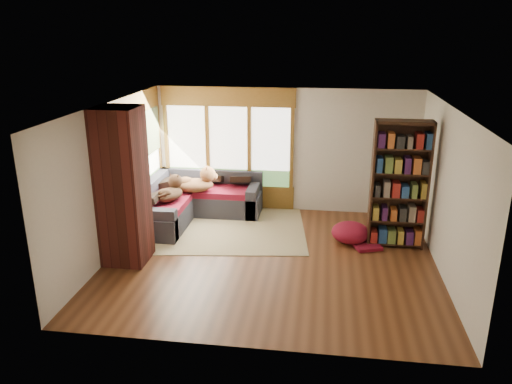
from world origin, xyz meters
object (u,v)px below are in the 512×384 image
(brick_chimney, at_px, (123,187))
(dog_tan, at_px, (197,182))
(pouf, at_px, (350,232))
(sectional_sofa, at_px, (186,204))
(bookshelf, at_px, (399,185))
(dog_brindle, at_px, (171,191))
(area_rug, at_px, (215,226))

(brick_chimney, distance_m, dog_tan, 2.28)
(brick_chimney, distance_m, pouf, 4.11)
(sectional_sofa, xyz_separation_m, bookshelf, (4.09, -0.82, 0.84))
(sectional_sofa, relative_size, dog_brindle, 2.76)
(area_rug, distance_m, bookshelf, 3.61)
(bookshelf, relative_size, pouf, 3.31)
(brick_chimney, xyz_separation_m, sectional_sofa, (0.45, 2.05, -1.00))
(brick_chimney, height_order, area_rug, brick_chimney)
(pouf, relative_size, dog_tan, 0.76)
(area_rug, height_order, dog_brindle, dog_brindle)
(dog_tan, distance_m, dog_brindle, 0.68)
(area_rug, height_order, bookshelf, bookshelf)
(sectional_sofa, height_order, area_rug, sectional_sofa)
(brick_chimney, relative_size, dog_tan, 2.85)
(area_rug, relative_size, dog_tan, 3.83)
(bookshelf, bearing_deg, brick_chimney, -164.92)
(sectional_sofa, bearing_deg, pouf, -12.13)
(pouf, height_order, dog_tan, dog_tan)
(brick_chimney, height_order, sectional_sofa, brick_chimney)
(sectional_sofa, distance_m, area_rug, 0.85)
(area_rug, bearing_deg, bookshelf, -7.02)
(sectional_sofa, height_order, bookshelf, bookshelf)
(brick_chimney, xyz_separation_m, dog_tan, (0.69, 2.11, -0.53))
(area_rug, bearing_deg, dog_tan, 134.24)
(dog_tan, relative_size, dog_brindle, 1.15)
(sectional_sofa, height_order, dog_brindle, dog_brindle)
(bookshelf, xyz_separation_m, dog_brindle, (-4.25, 0.33, -0.41))
(sectional_sofa, distance_m, pouf, 3.41)
(pouf, bearing_deg, dog_brindle, 175.20)
(brick_chimney, bearing_deg, dog_brindle, 79.24)
(area_rug, relative_size, dog_brindle, 4.39)
(sectional_sofa, bearing_deg, brick_chimney, -101.03)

